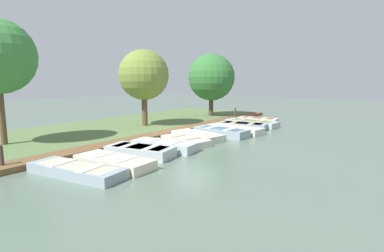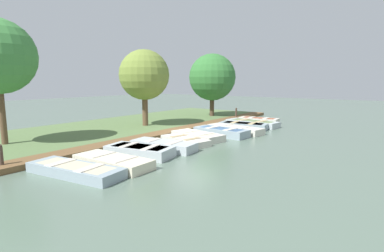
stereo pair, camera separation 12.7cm
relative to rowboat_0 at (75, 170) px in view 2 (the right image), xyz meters
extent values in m
plane|color=#566B5B|center=(-1.01, 7.84, -0.17)|extent=(80.00, 80.00, 0.00)
cube|color=#567042|center=(-6.01, 7.84, -0.07)|extent=(8.00, 24.00, 0.20)
cube|color=brown|center=(-2.36, 7.84, -0.07)|extent=(1.04, 23.88, 0.21)
cube|color=#8C9EA8|center=(0.00, 0.00, -0.01)|extent=(3.56, 1.57, 0.33)
cube|color=beige|center=(0.00, 0.00, 0.14)|extent=(2.91, 1.24, 0.03)
cube|color=beige|center=(0.65, 0.09, 0.17)|extent=(0.48, 1.04, 0.03)
cube|color=beige|center=(-0.65, -0.09, 0.17)|extent=(0.48, 1.04, 0.03)
cube|color=beige|center=(0.22, 1.34, 0.00)|extent=(3.07, 1.28, 0.35)
cube|color=#6B7F51|center=(0.22, 1.34, 0.16)|extent=(2.52, 1.01, 0.03)
cube|color=beige|center=(0.80, 1.37, 0.19)|extent=(0.35, 1.08, 0.03)
cube|color=beige|center=(-0.35, 1.32, 0.19)|extent=(0.35, 1.08, 0.03)
cube|color=#B2BCC1|center=(-0.09, 2.95, 0.03)|extent=(2.90, 1.72, 0.41)
cube|color=teal|center=(-0.09, 2.95, 0.22)|extent=(2.37, 1.37, 0.03)
cube|color=beige|center=(0.42, 3.06, 0.25)|extent=(0.49, 1.13, 0.03)
cube|color=beige|center=(-0.59, 2.85, 0.25)|extent=(0.49, 1.13, 0.03)
cube|color=#B2BCC1|center=(-0.05, 4.35, 0.02)|extent=(3.04, 1.40, 0.38)
cube|color=#4C709E|center=(-0.05, 4.35, 0.19)|extent=(2.49, 1.10, 0.03)
cube|color=beige|center=(0.50, 4.42, 0.22)|extent=(0.41, 0.99, 0.03)
cube|color=beige|center=(-0.60, 4.28, 0.22)|extent=(0.41, 0.99, 0.03)
cube|color=beige|center=(-0.07, 5.95, -0.02)|extent=(2.82, 1.53, 0.30)
cube|color=#994C33|center=(-0.07, 5.95, 0.12)|extent=(2.30, 1.22, 0.02)
cube|color=tan|center=(0.42, 5.84, 0.14)|extent=(0.46, 0.94, 0.03)
cube|color=tan|center=(-0.57, 6.06, 0.14)|extent=(0.46, 0.94, 0.03)
cube|color=beige|center=(-0.23, 7.22, 0.00)|extent=(3.06, 1.75, 0.35)
cube|color=beige|center=(-0.23, 7.22, 0.16)|extent=(2.50, 1.39, 0.03)
cube|color=beige|center=(0.31, 7.11, 0.19)|extent=(0.50, 1.14, 0.03)
cube|color=beige|center=(-0.76, 7.33, 0.19)|extent=(0.50, 1.14, 0.03)
cube|color=#8C9EA8|center=(0.25, 8.81, 0.03)|extent=(3.12, 1.35, 0.41)
cube|color=#4C709E|center=(0.25, 8.81, 0.22)|extent=(2.56, 1.06, 0.03)
cube|color=beige|center=(0.83, 8.77, 0.25)|extent=(0.37, 1.08, 0.03)
cube|color=beige|center=(-0.33, 8.85, 0.25)|extent=(0.37, 1.08, 0.03)
cube|color=beige|center=(0.37, 10.21, 0.01)|extent=(3.54, 1.56, 0.37)
cube|color=#994C33|center=(0.37, 10.21, 0.18)|extent=(2.90, 1.24, 0.03)
cube|color=beige|center=(1.02, 10.12, 0.21)|extent=(0.49, 1.02, 0.03)
cube|color=beige|center=(-0.27, 10.31, 0.21)|extent=(0.49, 1.02, 0.03)
cube|color=#8C9EA8|center=(0.14, 11.76, 0.01)|extent=(3.13, 1.62, 0.37)
cube|color=beige|center=(0.14, 11.76, 0.18)|extent=(2.56, 1.28, 0.03)
cube|color=tan|center=(0.70, 11.85, 0.21)|extent=(0.46, 1.10, 0.03)
cube|color=tan|center=(-0.42, 11.68, 0.21)|extent=(0.46, 1.10, 0.03)
cube|color=#B2BCC1|center=(0.14, 13.09, 0.01)|extent=(3.59, 1.54, 0.37)
cube|color=#6B7F51|center=(0.14, 13.09, 0.19)|extent=(2.94, 1.21, 0.03)
cube|color=tan|center=(0.80, 13.03, 0.21)|extent=(0.45, 1.15, 0.03)
cube|color=tan|center=(-0.52, 13.15, 0.21)|extent=(0.45, 1.15, 0.03)
cube|color=beige|center=(-0.11, 14.70, 0.02)|extent=(2.83, 1.27, 0.38)
cube|color=#994C33|center=(-0.11, 14.70, 0.19)|extent=(2.32, 1.00, 0.03)
cube|color=beige|center=(0.41, 14.74, 0.22)|extent=(0.36, 0.97, 0.03)
cube|color=beige|center=(-0.63, 14.65, 0.22)|extent=(0.36, 0.97, 0.03)
cylinder|color=#47382D|center=(-2.41, -1.20, 0.24)|extent=(0.14, 0.14, 0.83)
sphere|color=#47382D|center=(-2.41, -1.20, 0.68)|extent=(0.13, 0.13, 0.13)
cylinder|color=#47382D|center=(-2.41, 15.62, 0.24)|extent=(0.14, 0.14, 0.83)
sphere|color=#47382D|center=(-2.41, 15.62, 0.68)|extent=(0.13, 0.13, 0.13)
cylinder|color=brown|center=(-6.02, 0.38, 1.41)|extent=(0.27, 0.27, 3.16)
cylinder|color=brown|center=(-4.95, 8.17, 1.09)|extent=(0.35, 0.35, 2.52)
sphere|color=olive|center=(-4.95, 8.17, 3.20)|extent=(3.11, 3.11, 3.11)
cylinder|color=#4C3828|center=(-4.33, 15.09, 0.96)|extent=(0.35, 0.35, 2.27)
sphere|color=#337033|center=(-4.33, 15.09, 3.12)|extent=(3.70, 3.70, 3.70)
camera|label=1|loc=(8.44, -5.39, 2.85)|focal=28.00mm
camera|label=2|loc=(8.54, -5.32, 2.85)|focal=28.00mm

